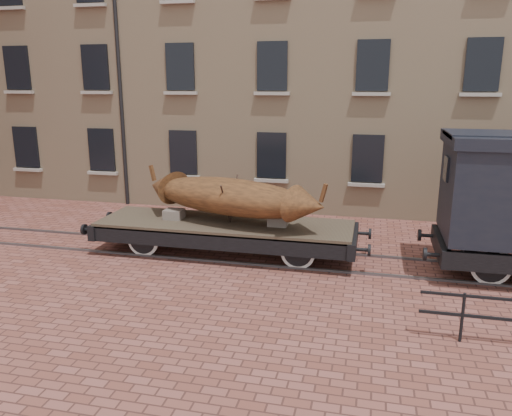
# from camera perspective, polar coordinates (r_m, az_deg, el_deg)

# --- Properties ---
(ground) EXTENTS (90.00, 90.00, 0.00)m
(ground) POSITION_cam_1_polar(r_m,az_deg,el_deg) (14.09, 7.74, -6.09)
(ground) COLOR brown
(warehouse_cream) EXTENTS (40.00, 10.19, 14.00)m
(warehouse_cream) POSITION_cam_1_polar(r_m,az_deg,el_deg) (23.33, 18.71, 18.80)
(warehouse_cream) COLOR #D6B48B
(warehouse_cream) RESTS_ON ground
(rail_track) EXTENTS (30.00, 1.52, 0.06)m
(rail_track) POSITION_cam_1_polar(r_m,az_deg,el_deg) (14.08, 7.74, -5.98)
(rail_track) COLOR #59595E
(rail_track) RESTS_ON ground
(flatcar_wagon) EXTENTS (8.22, 2.23, 1.24)m
(flatcar_wagon) POSITION_cam_1_polar(r_m,az_deg,el_deg) (14.36, -3.57, -2.34)
(flatcar_wagon) COLOR #453B2D
(flatcar_wagon) RESTS_ON ground
(iron_boat) EXTENTS (5.77, 2.99, 1.43)m
(iron_boat) POSITION_cam_1_polar(r_m,az_deg,el_deg) (14.07, -3.01, 1.33)
(iron_boat) COLOR brown
(iron_boat) RESTS_ON flatcar_wagon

